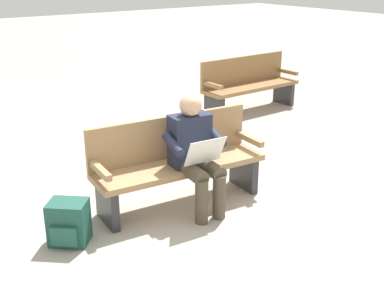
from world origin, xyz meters
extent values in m
plane|color=#A89E8E|center=(0.00, 0.00, 0.00)|extent=(40.00, 40.00, 0.00)
cube|color=#9E7A51|center=(0.00, 0.00, 0.42)|extent=(1.84, 0.66, 0.06)
cube|color=#9E7A51|center=(-0.02, -0.21, 0.68)|extent=(1.80, 0.23, 0.45)
cube|color=#9E7A51|center=(-0.85, 0.09, 0.57)|extent=(0.11, 0.48, 0.06)
cube|color=#9E7A51|center=(0.85, -0.09, 0.57)|extent=(0.11, 0.48, 0.06)
cube|color=#2D2D33|center=(-0.80, 0.08, 0.20)|extent=(0.12, 0.44, 0.39)
cube|color=#2D2D33|center=(0.80, -0.08, 0.20)|extent=(0.12, 0.44, 0.39)
cube|color=#1E2338|center=(-0.08, 0.06, 0.71)|extent=(0.42, 0.26, 0.52)
sphere|color=tan|center=(-0.07, 0.08, 1.07)|extent=(0.22, 0.22, 0.22)
cylinder|color=#4C4233|center=(-0.15, 0.28, 0.47)|extent=(0.19, 0.43, 0.15)
cylinder|color=#4C4233|center=(0.05, 0.26, 0.47)|extent=(0.19, 0.43, 0.15)
cylinder|color=#4C4233|center=(-0.13, 0.46, 0.23)|extent=(0.13, 0.13, 0.45)
cylinder|color=#4C4233|center=(0.06, 0.44, 0.23)|extent=(0.13, 0.13, 0.45)
cylinder|color=#1E2338|center=(-0.30, 0.18, 0.74)|extent=(0.12, 0.32, 0.18)
cylinder|color=#1E2338|center=(0.17, 0.13, 0.74)|extent=(0.12, 0.32, 0.18)
cube|color=silver|center=(-0.04, 0.36, 0.68)|extent=(0.41, 0.17, 0.27)
cube|color=#1E4C42|center=(1.23, 0.03, 0.20)|extent=(0.42, 0.41, 0.40)
cube|color=#23574C|center=(1.33, 0.14, 0.14)|extent=(0.20, 0.19, 0.18)
cube|color=olive|center=(-2.92, -2.12, 0.42)|extent=(1.81, 0.51, 0.06)
cube|color=olive|center=(-2.92, -2.33, 0.68)|extent=(1.80, 0.08, 0.45)
cube|color=olive|center=(-3.77, -2.13, 0.57)|extent=(0.07, 0.48, 0.06)
cube|color=olive|center=(-2.07, -2.11, 0.57)|extent=(0.07, 0.48, 0.06)
cube|color=#2D2D33|center=(-3.72, -2.13, 0.20)|extent=(0.09, 0.43, 0.39)
cube|color=#2D2D33|center=(-2.12, -2.11, 0.20)|extent=(0.09, 0.43, 0.39)
camera|label=1|loc=(2.60, 3.76, 2.35)|focal=45.76mm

